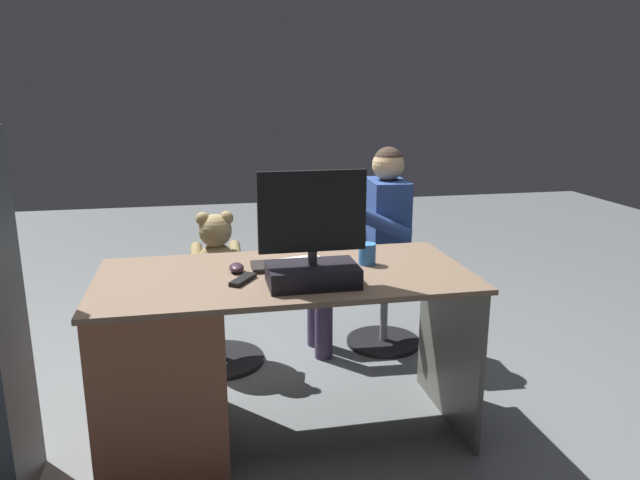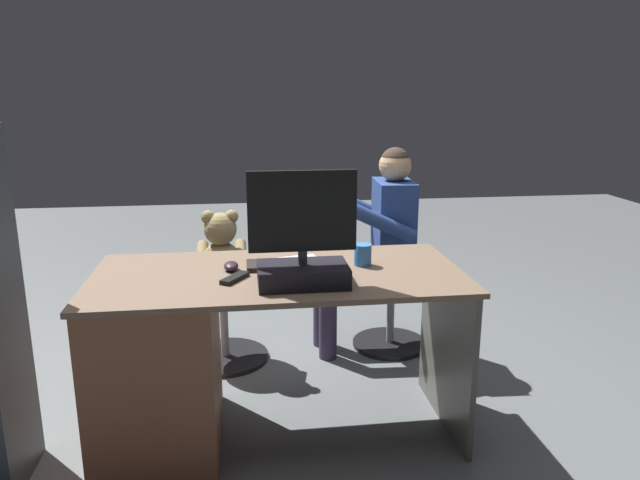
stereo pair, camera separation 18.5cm
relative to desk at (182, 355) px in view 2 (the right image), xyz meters
name	(u,v)px [view 2 (the right image)]	position (x,y,z in m)	size (l,w,h in m)	color
ground_plane	(276,386)	(-0.41, -0.41, -0.39)	(10.00, 10.00, 0.00)	#5A5F60
desk	(182,355)	(0.00, 0.00, 0.00)	(1.51, 0.73, 0.73)	brown
monitor	(303,252)	(-0.49, 0.16, 0.47)	(0.41, 0.22, 0.44)	black
keyboard	(297,264)	(-0.49, -0.07, 0.35)	(0.42, 0.14, 0.02)	black
computer_mouse	(231,266)	(-0.21, -0.05, 0.36)	(0.06, 0.10, 0.04)	#2F1D29
cup	(363,255)	(-0.77, -0.06, 0.39)	(0.07, 0.07, 0.09)	#3372BF
tv_remote	(235,278)	(-0.23, 0.08, 0.35)	(0.04, 0.15, 0.02)	black
notebook_binder	(301,268)	(-0.50, 0.00, 0.35)	(0.22, 0.30, 0.02)	silver
office_chair_teddy	(224,315)	(-0.15, -0.76, -0.13)	(0.47, 0.47, 0.46)	black
teddy_bear	(221,248)	(-0.15, -0.77, 0.25)	(0.26, 0.27, 0.38)	#907D51
visitor_chair	(391,302)	(-1.10, -0.81, -0.12)	(0.43, 0.43, 0.46)	black
person	(377,235)	(-1.01, -0.81, 0.29)	(0.55, 0.50, 1.15)	navy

